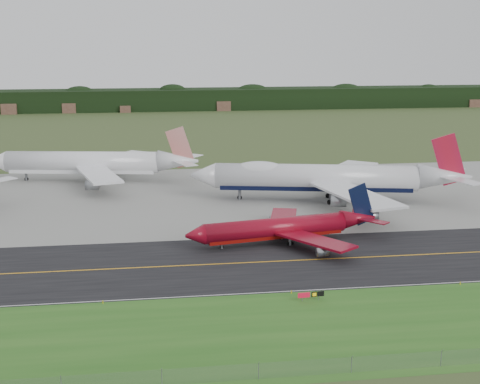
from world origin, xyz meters
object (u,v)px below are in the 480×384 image
Objects in this scene: jet_star_tail at (94,163)px; jet_red_737 at (286,228)px; jet_ba_747 at (326,178)px; taxiway_sign at (311,295)px.

jet_red_737 is at bearing -56.92° from jet_star_tail.
jet_ba_747 reaches higher than jet_red_737.
jet_star_tail reaches higher than taxiway_sign.
jet_star_tail is (-43.81, 67.25, 2.34)m from jet_red_737.
taxiway_sign is at bearing -94.35° from jet_red_737.
jet_ba_747 is 69.93m from jet_star_tail.
jet_ba_747 is 1.70× the size of jet_red_737.
jet_ba_747 reaches higher than jet_star_tail.
taxiway_sign is (41.39, -99.04, -4.47)m from jet_star_tail.
jet_ba_747 is at bearing -28.54° from jet_star_tail.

